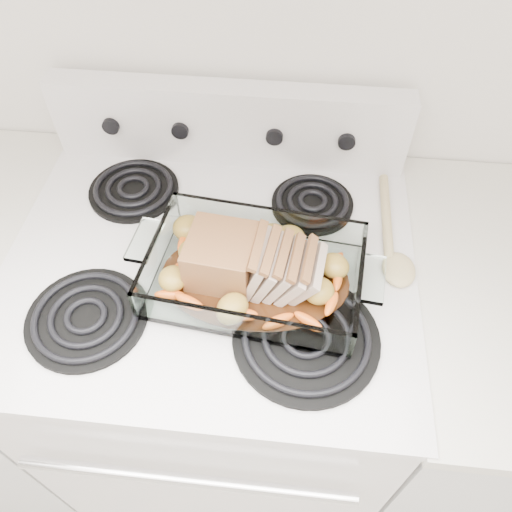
# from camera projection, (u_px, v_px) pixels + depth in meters

# --- Properties ---
(electric_range) EXTENTS (0.78, 0.70, 1.12)m
(electric_range) POSITION_uv_depth(u_px,v_px,m) (223.00, 364.00, 1.31)
(electric_range) COLOR silver
(electric_range) RESTS_ON ground
(counter_right) EXTENTS (0.58, 0.68, 0.93)m
(counter_right) POSITION_uv_depth(u_px,v_px,m) (479.00, 392.00, 1.28)
(counter_right) COLOR silver
(counter_right) RESTS_ON ground
(baking_dish) EXTENTS (0.37, 0.24, 0.07)m
(baking_dish) POSITION_uv_depth(u_px,v_px,m) (255.00, 275.00, 0.89)
(baking_dish) COLOR white
(baking_dish) RESTS_ON electric_range
(pork_roast) EXTENTS (0.24, 0.11, 0.09)m
(pork_roast) POSITION_uv_depth(u_px,v_px,m) (242.00, 262.00, 0.87)
(pork_roast) COLOR brown
(pork_roast) RESTS_ON baking_dish
(roast_vegetables) EXTENTS (0.35, 0.19, 0.04)m
(roast_vegetables) POSITION_uv_depth(u_px,v_px,m) (255.00, 256.00, 0.91)
(roast_vegetables) COLOR orange
(roast_vegetables) RESTS_ON baking_dish
(wooden_spoon) EXTENTS (0.06, 0.29, 0.02)m
(wooden_spoon) POSITION_uv_depth(u_px,v_px,m) (393.00, 245.00, 0.96)
(wooden_spoon) COLOR tan
(wooden_spoon) RESTS_ON electric_range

